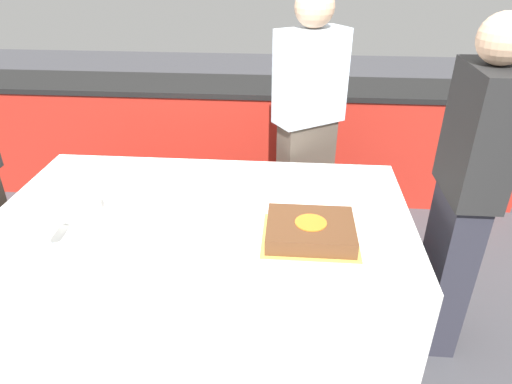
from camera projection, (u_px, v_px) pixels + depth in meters
The scene contains 10 objects.
ground_plane at pixel (211, 319), 2.63m from camera, with size 14.00×14.00×0.00m, color #424247.
back_counter at pixel (241, 138), 3.84m from camera, with size 4.40×0.58×0.92m.
dining_table at pixel (208, 268), 2.45m from camera, with size 2.02×1.12×0.76m.
cake at pixel (310, 230), 2.02m from camera, with size 0.43×0.35×0.08m.
plate_stack at pixel (76, 208), 2.22m from camera, with size 0.24×0.24×0.04m.
wine_glass at pixel (45, 226), 1.92m from camera, with size 0.07×0.07×0.18m.
side_plate_near_cake at pixel (322, 201), 2.32m from camera, with size 0.19×0.19×0.00m.
utensil_pile at pixel (225, 266), 1.85m from camera, with size 0.17×0.11×0.02m.
person_cutting_cake at pixel (308, 128), 2.84m from camera, with size 0.45×0.40×1.71m.
person_seated_right at pixel (464, 196), 2.12m from camera, with size 0.21×0.40×1.69m.
Camera 1 is at (0.42, -1.92, 1.92)m, focal length 32.00 mm.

